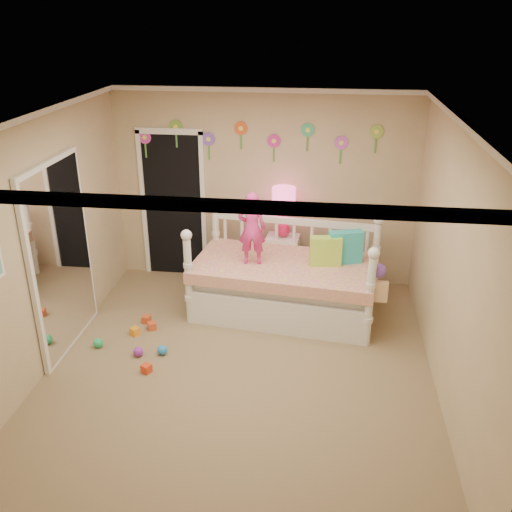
# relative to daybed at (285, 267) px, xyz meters

# --- Properties ---
(floor) EXTENTS (4.00, 4.50, 0.01)m
(floor) POSITION_rel_daybed_xyz_m (-0.37, -1.31, -0.60)
(floor) COLOR #7F684C
(floor) RESTS_ON ground
(ceiling) EXTENTS (4.00, 4.50, 0.01)m
(ceiling) POSITION_rel_daybed_xyz_m (-0.37, -1.31, 2.00)
(ceiling) COLOR white
(ceiling) RESTS_ON floor
(back_wall) EXTENTS (4.00, 0.01, 2.60)m
(back_wall) POSITION_rel_daybed_xyz_m (-0.37, 0.94, 0.70)
(back_wall) COLOR tan
(back_wall) RESTS_ON floor
(left_wall) EXTENTS (0.01, 4.50, 2.60)m
(left_wall) POSITION_rel_daybed_xyz_m (-2.37, -1.31, 0.70)
(left_wall) COLOR tan
(left_wall) RESTS_ON floor
(right_wall) EXTENTS (0.01, 4.50, 2.60)m
(right_wall) POSITION_rel_daybed_xyz_m (1.63, -1.31, 0.70)
(right_wall) COLOR tan
(right_wall) RESTS_ON floor
(crown_molding) EXTENTS (4.00, 4.50, 0.06)m
(crown_molding) POSITION_rel_daybed_xyz_m (-0.37, -1.31, 1.97)
(crown_molding) COLOR white
(crown_molding) RESTS_ON ceiling
(daybed) EXTENTS (2.35, 1.46, 1.21)m
(daybed) POSITION_rel_daybed_xyz_m (0.00, 0.00, 0.00)
(daybed) COLOR white
(daybed) RESTS_ON floor
(pillow_turquoise) EXTENTS (0.42, 0.25, 0.40)m
(pillow_turquoise) POSITION_rel_daybed_xyz_m (0.71, 0.09, 0.27)
(pillow_turquoise) COLOR #24B59E
(pillow_turquoise) RESTS_ON daybed
(pillow_lime) EXTENTS (0.39, 0.17, 0.35)m
(pillow_lime) POSITION_rel_daybed_xyz_m (0.48, -0.01, 0.24)
(pillow_lime) COLOR #A9DC43
(pillow_lime) RESTS_ON daybed
(child) EXTENTS (0.34, 0.24, 0.89)m
(child) POSITION_rel_daybed_xyz_m (-0.40, -0.07, 0.51)
(child) COLOR #E93592
(child) RESTS_ON daybed
(nightstand) EXTENTS (0.45, 0.36, 0.72)m
(nightstand) POSITION_rel_daybed_xyz_m (-0.09, 0.72, -0.24)
(nightstand) COLOR white
(nightstand) RESTS_ON floor
(table_lamp) EXTENTS (0.31, 0.31, 0.67)m
(table_lamp) POSITION_rel_daybed_xyz_m (-0.09, 0.72, 0.56)
(table_lamp) COLOR #DB1D53
(table_lamp) RESTS_ON nightstand
(closet_doorway) EXTENTS (0.90, 0.04, 2.07)m
(closet_doorway) POSITION_rel_daybed_xyz_m (-1.62, 0.93, 0.43)
(closet_doorway) COLOR black
(closet_doorway) RESTS_ON back_wall
(flower_decals) EXTENTS (3.40, 0.02, 0.50)m
(flower_decals) POSITION_rel_daybed_xyz_m (-0.46, 0.93, 1.34)
(flower_decals) COLOR #B2668C
(flower_decals) RESTS_ON back_wall
(mirror_closet) EXTENTS (0.07, 1.30, 2.10)m
(mirror_closet) POSITION_rel_daybed_xyz_m (-2.33, -1.01, 0.45)
(mirror_closet) COLOR white
(mirror_closet) RESTS_ON left_wall
(hanging_bag) EXTENTS (0.20, 0.16, 0.36)m
(hanging_bag) POSITION_rel_daybed_xyz_m (1.06, -0.58, 0.13)
(hanging_bag) COLOR beige
(hanging_bag) RESTS_ON daybed
(toy_scatter) EXTENTS (1.12, 1.47, 0.11)m
(toy_scatter) POSITION_rel_daybed_xyz_m (-1.60, -1.08, -0.55)
(toy_scatter) COLOR #996666
(toy_scatter) RESTS_ON floor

